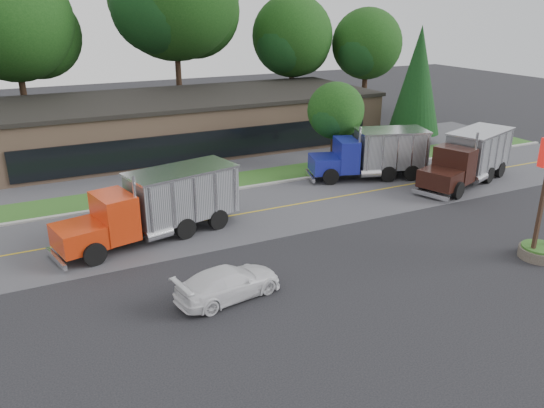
{
  "coord_description": "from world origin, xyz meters",
  "views": [
    {
      "loc": [
        -11.1,
        -17.42,
        11.3
      ],
      "look_at": [
        0.12,
        5.41,
        1.8
      ],
      "focal_mm": 35.0,
      "sensor_mm": 36.0,
      "label": 1
    }
  ],
  "objects": [
    {
      "name": "dump_truck_blue",
      "position": [
        11.05,
        11.43,
        1.8
      ],
      "size": [
        8.37,
        4.78,
        3.36
      ],
      "rotation": [
        0.0,
        0.0,
        2.83
      ],
      "color": "black",
      "rests_on": "ground"
    },
    {
      "name": "rally_car",
      "position": [
        -4.22,
        0.63,
        0.66
      ],
      "size": [
        4.81,
        2.62,
        1.32
      ],
      "primitive_type": "imported",
      "rotation": [
        0.0,
        0.0,
        1.75
      ],
      "color": "silver",
      "rests_on": "ground"
    },
    {
      "name": "evergreen_right",
      "position": [
        20.0,
        18.0,
        5.45
      ],
      "size": [
        4.37,
        4.37,
        9.93
      ],
      "color": "#382619",
      "rests_on": "ground"
    },
    {
      "name": "tree_far_c",
      "position": [
        4.2,
        34.16,
        11.87
      ],
      "size": [
        13.03,
        12.27,
        18.59
      ],
      "color": "#382619",
      "rests_on": "ground"
    },
    {
      "name": "dump_truck_red",
      "position": [
        -4.98,
        8.08,
        1.81
      ],
      "size": [
        9.85,
        4.52,
        3.36
      ],
      "rotation": [
        0.0,
        0.0,
        3.36
      ],
      "color": "black",
      "rests_on": "ground"
    },
    {
      "name": "center_line",
      "position": [
        0.0,
        9.0,
        0.0
      ],
      "size": [
        60.0,
        0.12,
        0.01
      ],
      "primitive_type": "cube",
      "color": "gold",
      "rests_on": "ground"
    },
    {
      "name": "tree_verge",
      "position": [
        10.07,
        15.05,
        3.99
      ],
      "size": [
        4.4,
        4.14,
        6.28
      ],
      "color": "#382619",
      "rests_on": "ground"
    },
    {
      "name": "tree_far_b",
      "position": [
        -9.84,
        34.13,
        9.69
      ],
      "size": [
        10.65,
        10.02,
        15.18
      ],
      "color": "#382619",
      "rests_on": "ground"
    },
    {
      "name": "curb",
      "position": [
        0.0,
        13.2,
        0.0
      ],
      "size": [
        60.0,
        0.3,
        0.12
      ],
      "primitive_type": "cube",
      "color": "#9E9E99",
      "rests_on": "ground"
    },
    {
      "name": "tree_far_d",
      "position": [
        16.13,
        33.11,
        8.04
      ],
      "size": [
        8.83,
        8.31,
        12.6
      ],
      "color": "#382619",
      "rests_on": "ground"
    },
    {
      "name": "road",
      "position": [
        0.0,
        9.0,
        0.0
      ],
      "size": [
        60.0,
        8.0,
        0.02
      ],
      "primitive_type": "cube",
      "color": "#56565B",
      "rests_on": "ground"
    },
    {
      "name": "dump_truck_maroon",
      "position": [
        16.25,
        7.79,
        1.81
      ],
      "size": [
        9.17,
        5.27,
        3.36
      ],
      "rotation": [
        0.0,
        0.0,
        3.48
      ],
      "color": "black",
      "rests_on": "ground"
    },
    {
      "name": "far_parking",
      "position": [
        0.0,
        20.0,
        0.0
      ],
      "size": [
        60.0,
        7.0,
        0.02
      ],
      "primitive_type": "cube",
      "color": "#56565B",
      "rests_on": "ground"
    },
    {
      "name": "strip_mall",
      "position": [
        2.0,
        26.0,
        2.0
      ],
      "size": [
        32.0,
        12.0,
        4.0
      ],
      "primitive_type": "cube",
      "color": "#97755C",
      "rests_on": "ground"
    },
    {
      "name": "tree_far_e",
      "position": [
        24.12,
        31.09,
        7.21
      ],
      "size": [
        7.92,
        7.46,
        11.3
      ],
      "color": "#382619",
      "rests_on": "ground"
    },
    {
      "name": "ground",
      "position": [
        0.0,
        0.0,
        0.0
      ],
      "size": [
        140.0,
        140.0,
        0.0
      ],
      "primitive_type": "plane",
      "color": "#2D2D31",
      "rests_on": "ground"
    },
    {
      "name": "grass_verge",
      "position": [
        0.0,
        15.0,
        0.0
      ],
      "size": [
        60.0,
        3.4,
        0.03
      ],
      "primitive_type": "cube",
      "color": "#306422",
      "rests_on": "ground"
    }
  ]
}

